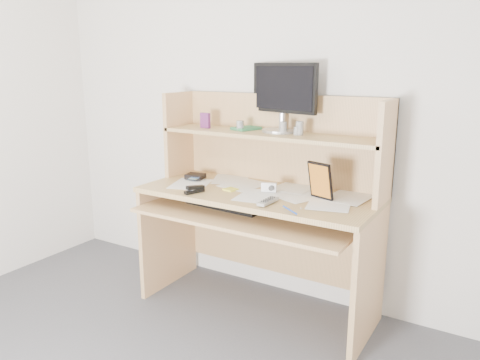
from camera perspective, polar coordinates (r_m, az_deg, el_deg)
The scene contains 19 objects.
back_wall at distance 2.94m, azimuth 5.32°, elevation 9.43°, with size 3.60×0.04×2.50m, color silver.
desk at distance 2.82m, azimuth 2.93°, elevation -2.18°, with size 1.40×0.70×1.30m.
paper_clutter at distance 2.74m, azimuth 2.14°, elevation -1.40°, with size 1.32×0.54×0.01m, color white.
keyboard at distance 2.79m, azimuth -1.68°, elevation -2.94°, with size 0.50×0.21×0.03m.
tv_remote at distance 2.50m, azimuth 3.43°, elevation -2.62°, with size 0.05×0.16×0.02m, color gray.
flip_phone at distance 2.75m, azimuth -5.54°, elevation -1.05°, with size 0.05×0.10×0.02m, color #A2A2A4.
stapler at distance 2.72m, azimuth -5.58°, elevation -1.08°, with size 0.03×0.13×0.04m, color black.
wallet at distance 3.05m, azimuth -5.46°, elevation 0.48°, with size 0.11×0.09×0.03m, color black.
sticky_note_pad at distance 2.78m, azimuth -1.14°, elevation -1.15°, with size 0.07×0.07×0.01m, color yellow.
digital_camera at distance 2.72m, azimuth 3.55°, elevation -0.86°, with size 0.09×0.03×0.05m, color silver.
game_case at distance 2.58m, azimuth 9.77°, elevation -0.08°, with size 0.15×0.02×0.21m, color black.
blue_pen at distance 2.38m, azimuth 6.10°, elevation -3.66°, with size 0.01×0.01×0.14m, color #1741B3.
card_box at distance 3.01m, azimuth -4.26°, elevation 7.25°, with size 0.07×0.02×0.10m, color #9D2A15.
shelf_book at distance 2.93m, azimuth 0.75°, elevation 6.32°, with size 0.12×0.16×0.02m, color #327E52.
chip_stack_a at distance 2.88m, azimuth 0.01°, elevation 6.64°, with size 0.04×0.04×0.06m, color black.
chip_stack_b at distance 2.75m, azimuth 5.27°, elevation 6.34°, with size 0.04×0.04×0.07m, color silver.
chip_stack_c at distance 2.72m, azimuth 6.96°, elevation 5.97°, with size 0.04×0.04×0.05m, color black.
chip_stack_d at distance 2.72m, azimuth 7.29°, elevation 6.28°, with size 0.05×0.05×0.08m, color silver.
monitor at distance 2.85m, azimuth 5.35°, elevation 10.24°, with size 0.46×0.23×0.41m.
Camera 1 is at (1.28, -0.83, 1.47)m, focal length 35.00 mm.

